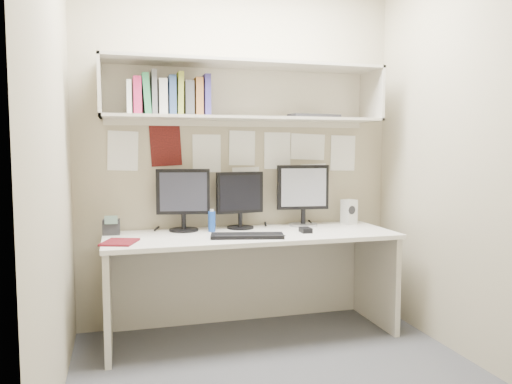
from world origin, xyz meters
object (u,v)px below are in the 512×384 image
object	(u,v)px
speaker	(349,212)
maroon_notebook	(120,242)
monitor_center	(240,197)
monitor_right	(303,193)
desk_phone	(111,227)
monitor_left	(183,197)
desk	(251,284)
keyboard	(247,236)

from	to	relation	value
speaker	maroon_notebook	distance (m)	1.77
monitor_center	monitor_right	bearing A→B (deg)	-7.76
monitor_center	desk_phone	world-z (taller)	monitor_center
monitor_center	speaker	distance (m)	0.88
monitor_left	monitor_right	size ratio (longest dim) A/B	0.96
desk	monitor_center	distance (m)	0.63
monitor_right	maroon_notebook	world-z (taller)	monitor_right
monitor_left	maroon_notebook	world-z (taller)	monitor_left
monitor_center	keyboard	distance (m)	0.45
desk	desk_phone	size ratio (longest dim) A/B	14.66
desk	keyboard	size ratio (longest dim) A/B	4.18
maroon_notebook	keyboard	bearing A→B (deg)	17.75
monitor_left	monitor_right	bearing A→B (deg)	10.81
speaker	monitor_center	bearing A→B (deg)	162.22
monitor_right	speaker	xyz separation A→B (m)	(0.38, -0.02, -0.16)
desk_phone	maroon_notebook	bearing A→B (deg)	-78.22
speaker	maroon_notebook	xyz separation A→B (m)	(-1.73, -0.35, -0.09)
monitor_right	maroon_notebook	xyz separation A→B (m)	(-1.35, -0.37, -0.25)
keyboard	desk_phone	xyz separation A→B (m)	(-0.87, 0.36, 0.04)
desk	monitor_left	distance (m)	0.78
monitor_center	keyboard	bearing A→B (deg)	-104.44
monitor_left	desk_phone	size ratio (longest dim) A/B	3.24
monitor_right	monitor_left	bearing A→B (deg)	-173.69
monitor_center	keyboard	size ratio (longest dim) A/B	0.87
monitor_center	monitor_left	bearing A→B (deg)	172.27
monitor_left	speaker	world-z (taller)	monitor_left
desk	monitor_right	xyz separation A→B (m)	(0.47, 0.22, 0.62)
monitor_left	desk	bearing A→B (deg)	-15.50
speaker	maroon_notebook	size ratio (longest dim) A/B	0.81
maroon_notebook	monitor_left	bearing A→B (deg)	58.86
monitor_right	maroon_notebook	size ratio (longest dim) A/B	1.98
monitor_center	desk_phone	distance (m)	0.93
desk_phone	keyboard	bearing A→B (deg)	-19.77
desk	monitor_right	distance (m)	0.80
speaker	desk_phone	distance (m)	1.78
desk	maroon_notebook	size ratio (longest dim) A/B	8.58
desk	monitor_left	size ratio (longest dim) A/B	4.53
desk	monitor_right	bearing A→B (deg)	25.22
speaker	maroon_notebook	world-z (taller)	speaker
desk	speaker	bearing A→B (deg)	13.60
monitor_right	desk_phone	size ratio (longest dim) A/B	3.38
keyboard	speaker	size ratio (longest dim) A/B	2.52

